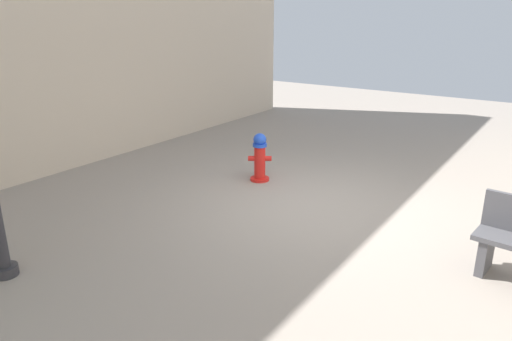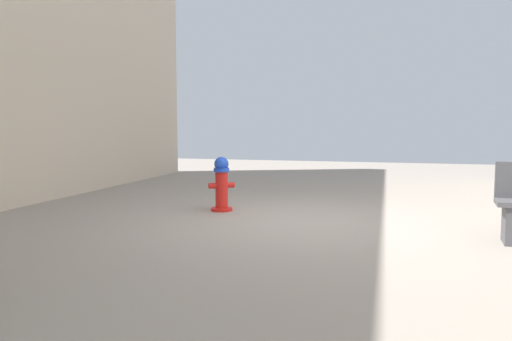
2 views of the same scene
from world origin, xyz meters
name	(u,v)px [view 1 (image 1 of 2)]	position (x,y,z in m)	size (l,w,h in m)	color
ground_plane	(311,206)	(0.00, 0.00, 0.00)	(23.40, 23.40, 0.00)	gray
fire_hydrant	(260,157)	(1.36, -0.54, 0.44)	(0.40, 0.40, 0.88)	red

